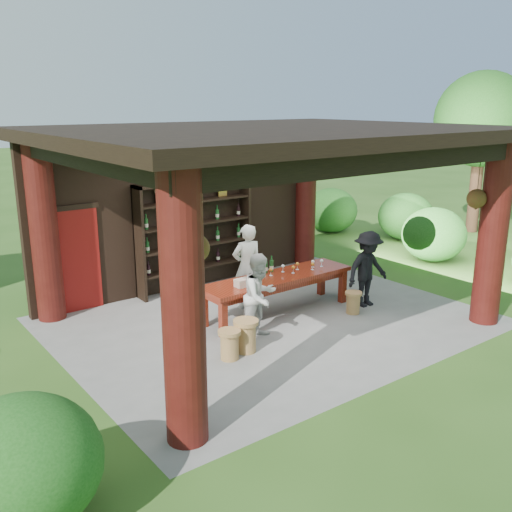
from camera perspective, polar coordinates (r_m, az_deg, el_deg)
ground at (r=10.61m, az=1.31°, el=-6.46°), size 90.00×90.00×0.00m
pavilion at (r=10.34m, az=-0.15°, el=5.27°), size 7.50×6.00×3.60m
wine_shelf at (r=12.15m, az=-6.08°, el=2.07°), size 2.65×0.40×2.33m
tasting_table at (r=10.74m, az=2.15°, el=-2.61°), size 3.15×0.83×0.75m
stool_near_left at (r=9.25m, az=-1.02°, el=-7.90°), size 0.41×0.41×0.54m
stool_near_right at (r=11.04m, az=9.69°, el=-4.55°), size 0.32×0.32×0.43m
stool_far_left at (r=9.02m, az=-2.66°, el=-8.77°), size 0.36×0.36×0.48m
host at (r=11.02m, az=-0.91°, el=-1.05°), size 0.67×0.51×1.66m
guest_woman at (r=9.61m, az=0.41°, el=-4.07°), size 0.82×0.69×1.49m
guest_man at (r=11.34m, az=11.09°, el=-1.28°), size 1.00×0.60×1.51m
table_bottles at (r=10.86m, az=1.03°, el=-0.89°), size 0.33×0.09×0.31m
table_glasses at (r=11.05m, az=4.32°, el=-1.08°), size 1.25×0.30×0.15m
napkin_basket at (r=10.08m, az=-1.36°, el=-2.69°), size 0.26×0.18×0.14m
shrubs at (r=11.34m, az=1.19°, el=-2.03°), size 20.61×8.90×1.36m
trees at (r=13.38m, az=11.01°, el=12.60°), size 21.37×10.64×4.80m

